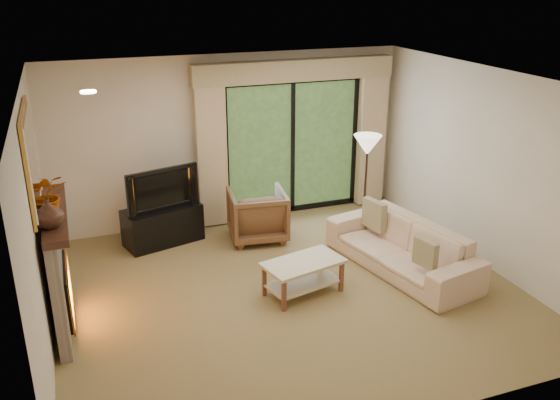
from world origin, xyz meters
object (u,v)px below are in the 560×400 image
object	(u,v)px
sofa	(402,247)
coffee_table	(303,277)
media_console	(163,225)
armchair	(257,215)

from	to	relation	value
sofa	coffee_table	bearing A→B (deg)	-95.89
media_console	coffee_table	world-z (taller)	media_console
media_console	sofa	distance (m)	3.41
media_console	sofa	xyz separation A→B (m)	(2.81, -1.93, 0.05)
media_console	armchair	xyz separation A→B (m)	(1.34, -0.34, 0.10)
sofa	coffee_table	distance (m)	1.47
media_console	coffee_table	size ratio (longest dim) A/B	1.13
media_console	armchair	distance (m)	1.38
coffee_table	sofa	bearing A→B (deg)	-7.51
armchair	coffee_table	xyz separation A→B (m)	(0.02, -1.73, -0.16)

